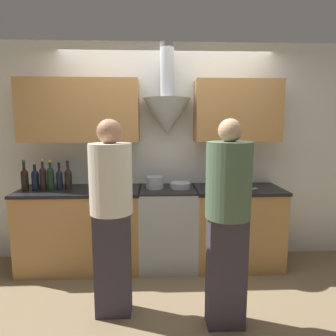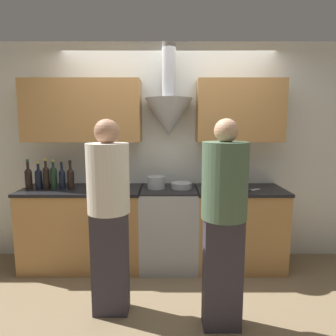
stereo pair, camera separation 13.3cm
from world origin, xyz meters
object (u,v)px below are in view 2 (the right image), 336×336
wine_bottle_3 (53,177)px  saucepan (221,186)px  wine_bottle_2 (45,177)px  stove_range (168,227)px  stock_pot (155,182)px  person_foreground_left (108,210)px  wine_bottle_4 (61,178)px  wine_bottle_0 (28,177)px  orange_fruit (243,184)px  wine_bottle_1 (38,178)px  mixing_bowl (181,186)px  person_foreground_right (223,217)px  wine_bottle_5 (70,177)px

wine_bottle_3 → saucepan: size_ratio=1.78×
wine_bottle_2 → stove_range: bearing=1.4°
stock_pot → person_foreground_left: size_ratio=0.12×
wine_bottle_4 → person_foreground_left: size_ratio=0.18×
wine_bottle_3 → saucepan: 1.88m
wine_bottle_0 → saucepan: size_ratio=1.80×
stock_pot → saucepan: size_ratio=1.07×
wine_bottle_2 → orange_fruit: size_ratio=4.73×
wine_bottle_1 → wine_bottle_4: wine_bottle_1 is taller
wine_bottle_1 → mixing_bowl: wine_bottle_1 is taller
person_foreground_right → wine_bottle_1: bearing=150.8°
wine_bottle_0 → wine_bottle_3: bearing=-1.4°
stove_range → wine_bottle_5: bearing=-179.2°
saucepan → person_foreground_right: person_foreground_right is taller
wine_bottle_1 → person_foreground_right: (1.90, -1.06, -0.12)m
wine_bottle_5 → wine_bottle_0: bearing=-178.5°
wine_bottle_5 → wine_bottle_4: bearing=-174.4°
stove_range → saucepan: 0.78m
wine_bottle_1 → stock_pot: bearing=1.3°
wine_bottle_1 → person_foreground_left: size_ratio=0.18×
wine_bottle_5 → stock_pot: wine_bottle_5 is taller
wine_bottle_5 → person_foreground_left: bearing=-55.4°
wine_bottle_5 → saucepan: 1.70m
wine_bottle_2 → wine_bottle_4: wine_bottle_2 is taller
wine_bottle_4 → wine_bottle_5: wine_bottle_5 is taller
person_foreground_right → saucepan: bearing=81.1°
wine_bottle_2 → person_foreground_left: 1.22m
saucepan → person_foreground_right: bearing=-98.9°
wine_bottle_4 → stove_range: bearing=1.2°
stove_range → wine_bottle_0: size_ratio=2.73×
wine_bottle_4 → stock_pot: (1.06, 0.03, -0.05)m
wine_bottle_1 → stock_pot: wine_bottle_1 is taller
wine_bottle_1 → wine_bottle_4: bearing=-0.3°
wine_bottle_5 → mixing_bowl: (1.25, 0.02, -0.10)m
wine_bottle_1 → mixing_bowl: size_ratio=1.33×
wine_bottle_2 → stock_pot: wine_bottle_2 is taller
stove_range → saucepan: saucepan is taller
wine_bottle_1 → stove_range: bearing=0.9°
wine_bottle_1 → person_foreground_right: bearing=-29.2°
saucepan → wine_bottle_1: bearing=177.9°
saucepan → person_foreground_left: bearing=-144.2°
wine_bottle_1 → orange_fruit: size_ratio=4.27×
wine_bottle_1 → person_foreground_left: (0.96, -0.86, -0.12)m
saucepan → person_foreground_right: (-0.16, -0.99, -0.04)m
wine_bottle_4 → saucepan: 1.79m
stove_range → wine_bottle_3: wine_bottle_3 is taller
wine_bottle_3 → person_foreground_right: person_foreground_right is taller
wine_bottle_2 → mixing_bowl: size_ratio=1.47×
wine_bottle_1 → person_foreground_left: 1.29m
stock_pot → wine_bottle_3: bearing=-177.9°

